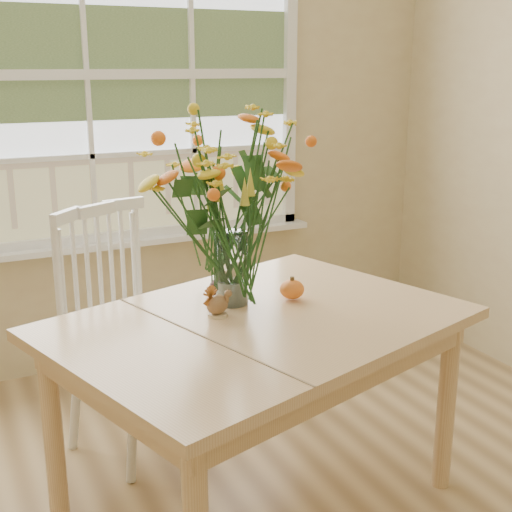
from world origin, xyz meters
name	(u,v)px	position (x,y,z in m)	size (l,w,h in m)	color
wall_back	(88,115)	(0.00, 2.25, 1.35)	(4.00, 0.02, 2.70)	#CDB583
window	(87,78)	(0.00, 2.21, 1.53)	(2.42, 0.12, 1.74)	silver
dining_table	(258,342)	(0.23, 0.75, 0.65)	(1.62, 1.36, 0.74)	tan
windsor_chair	(119,318)	(-0.10, 1.41, 0.57)	(0.63, 0.62, 1.02)	white
flower_vase	(231,196)	(0.21, 0.93, 1.15)	(0.56, 0.56, 0.67)	white
pumpkin	(292,290)	(0.43, 0.87, 0.78)	(0.09, 0.09, 0.07)	orange
turkey_figurine	(217,305)	(0.11, 0.82, 0.79)	(0.10, 0.09, 0.11)	#CCB78C
dark_gourd	(220,289)	(0.19, 1.00, 0.78)	(0.13, 0.10, 0.08)	#38160F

